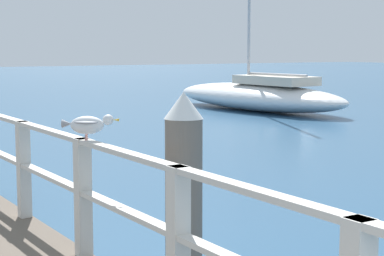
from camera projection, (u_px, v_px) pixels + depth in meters
dock_piling_near at (184, 215)px, 5.00m from camera, size 0.29×0.29×1.88m
seagull_foreground at (88, 124)px, 5.48m from camera, size 0.41×0.32×0.21m
boat_2 at (257, 95)px, 23.68m from camera, size 2.96×8.48×9.05m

